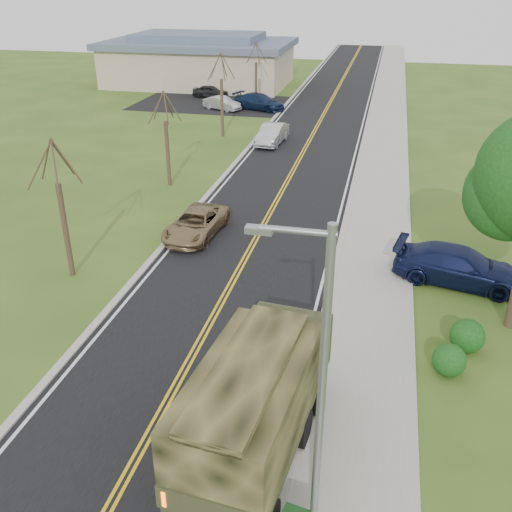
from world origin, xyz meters
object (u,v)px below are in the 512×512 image
(military_truck, at_px, (257,397))
(pickup_navy, at_px, (459,266))
(suv_champagne, at_px, (196,224))
(sedan_silver, at_px, (272,134))

(military_truck, height_order, pickup_navy, military_truck)
(suv_champagne, bearing_deg, pickup_navy, -5.52)
(military_truck, xyz_separation_m, suv_champagne, (-6.18, 13.45, -1.35))
(military_truck, relative_size, suv_champagne, 1.54)
(military_truck, distance_m, sedan_silver, 31.53)
(pickup_navy, bearing_deg, sedan_silver, 42.85)
(suv_champagne, xyz_separation_m, sedan_silver, (0.31, 17.51, 0.10))
(pickup_navy, bearing_deg, military_truck, 162.85)
(suv_champagne, relative_size, sedan_silver, 1.03)
(suv_champagne, distance_m, sedan_silver, 17.51)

